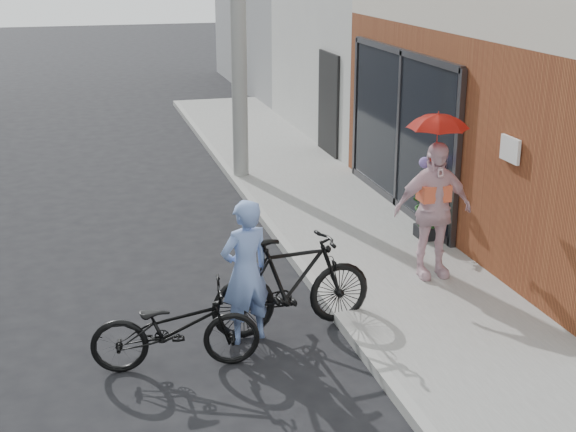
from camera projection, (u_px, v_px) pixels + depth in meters
name	position (u px, v px, depth m)	size (l,w,h in m)	color
ground	(256.00, 327.00, 9.10)	(80.00, 80.00, 0.00)	black
sidewalk	(368.00, 245.00, 11.44)	(2.20, 24.00, 0.12)	gray
curb	(290.00, 253.00, 11.15)	(0.12, 24.00, 0.12)	#9E9E99
officer	(246.00, 272.00, 8.55)	(0.59, 0.38, 1.61)	#7C9ADD
bike_left	(175.00, 328.00, 8.08)	(0.59, 1.70, 0.90)	black
bike_right	(292.00, 284.00, 8.86)	(0.53, 1.87, 1.12)	black
kimono_woman	(433.00, 210.00, 9.97)	(1.02, 0.42, 1.74)	silver
parasol	(438.00, 116.00, 9.60)	(0.71, 0.71, 0.63)	red
planter	(429.00, 232.00, 11.55)	(0.34, 0.34, 0.18)	black
potted_plant	(430.00, 204.00, 11.42)	(0.60, 0.52, 0.67)	#265622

